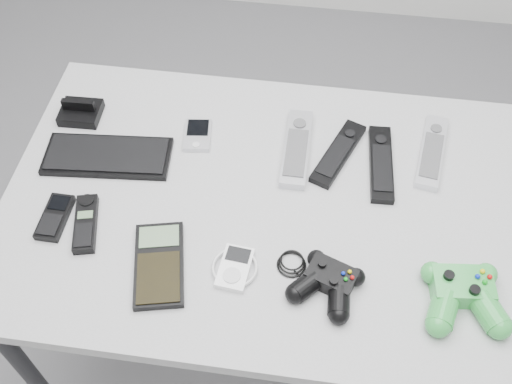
# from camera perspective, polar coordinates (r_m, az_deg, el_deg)

# --- Properties ---
(floor) EXTENTS (3.50, 3.50, 0.00)m
(floor) POSITION_cam_1_polar(r_m,az_deg,el_deg) (2.02, 0.39, -12.55)
(floor) COLOR gray
(floor) RESTS_ON ground
(desk) EXTENTS (1.18, 0.76, 0.79)m
(desk) POSITION_cam_1_polar(r_m,az_deg,el_deg) (1.35, 1.73, -2.69)
(desk) COLOR #9A9B9D
(desk) RESTS_ON floor
(pda_keyboard) EXTENTS (0.30, 0.14, 0.02)m
(pda_keyboard) POSITION_cam_1_polar(r_m,az_deg,el_deg) (1.41, -13.95, 3.37)
(pda_keyboard) COLOR black
(pda_keyboard) RESTS_ON desk
(dock_bracket) EXTENTS (0.10, 0.09, 0.05)m
(dock_bracket) POSITION_cam_1_polar(r_m,az_deg,el_deg) (1.50, -16.46, 7.62)
(dock_bracket) COLOR black
(dock_bracket) RESTS_ON desk
(pda) EXTENTS (0.07, 0.10, 0.02)m
(pda) POSITION_cam_1_polar(r_m,az_deg,el_deg) (1.42, -5.59, 5.44)
(pda) COLOR #BABBC2
(pda) RESTS_ON desk
(remote_silver_a) EXTENTS (0.06, 0.23, 0.03)m
(remote_silver_a) POSITION_cam_1_polar(r_m,az_deg,el_deg) (1.38, 3.90, 4.23)
(remote_silver_a) COLOR #BABBC2
(remote_silver_a) RESTS_ON desk
(remote_black_a) EXTENTS (0.06, 0.22, 0.02)m
(remote_black_a) POSITION_cam_1_polar(r_m,az_deg,el_deg) (1.38, 11.82, 2.71)
(remote_black_a) COLOR black
(remote_black_a) RESTS_ON desk
(remote_black_b) EXTENTS (0.12, 0.21, 0.02)m
(remote_black_b) POSITION_cam_1_polar(r_m,az_deg,el_deg) (1.38, 7.85, 3.71)
(remote_black_b) COLOR black
(remote_black_b) RESTS_ON desk
(remote_silver_b) EXTENTS (0.08, 0.22, 0.02)m
(remote_silver_b) POSITION_cam_1_polar(r_m,az_deg,el_deg) (1.43, 16.41, 3.75)
(remote_silver_b) COLOR silver
(remote_silver_b) RESTS_ON desk
(mobile_phone) EXTENTS (0.05, 0.11, 0.02)m
(mobile_phone) POSITION_cam_1_polar(r_m,az_deg,el_deg) (1.33, -18.62, -2.26)
(mobile_phone) COLOR black
(mobile_phone) RESTS_ON desk
(cordless_handset) EXTENTS (0.08, 0.15, 0.02)m
(cordless_handset) POSITION_cam_1_polar(r_m,az_deg,el_deg) (1.30, -15.92, -2.90)
(cordless_handset) COLOR black
(cordless_handset) RESTS_ON desk
(calculator) EXTENTS (0.14, 0.21, 0.02)m
(calculator) POSITION_cam_1_polar(r_m,az_deg,el_deg) (1.21, -9.21, -6.82)
(calculator) COLOR black
(calculator) RESTS_ON desk
(mp3_player) EXTENTS (0.10, 0.11, 0.02)m
(mp3_player) POSITION_cam_1_polar(r_m,az_deg,el_deg) (1.19, -2.04, -7.21)
(mp3_player) COLOR white
(mp3_player) RESTS_ON desk
(controller_black) EXTENTS (0.26, 0.21, 0.04)m
(controller_black) POSITION_cam_1_polar(r_m,az_deg,el_deg) (1.17, 6.90, -8.47)
(controller_black) COLOR black
(controller_black) RESTS_ON desk
(controller_green) EXTENTS (0.18, 0.19, 0.05)m
(controller_green) POSITION_cam_1_polar(r_m,az_deg,el_deg) (1.21, 19.17, -9.10)
(controller_green) COLOR green
(controller_green) RESTS_ON desk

